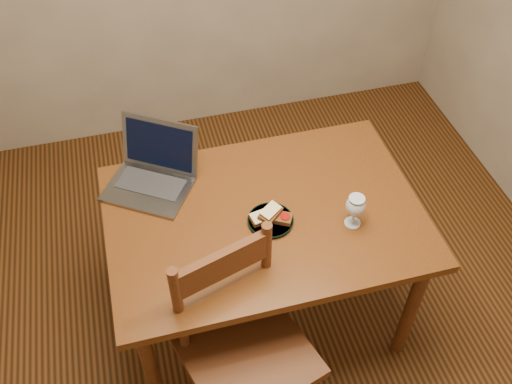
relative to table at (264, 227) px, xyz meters
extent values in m
cube|color=black|center=(0.03, -0.02, -0.66)|extent=(3.20, 3.20, 0.02)
cube|color=#431C0B|center=(0.00, 0.00, 0.07)|extent=(1.30, 0.90, 0.04)
cylinder|color=#3E220D|center=(-0.57, -0.37, -0.30)|extent=(0.06, 0.06, 0.70)
cylinder|color=#3E220D|center=(0.57, -0.37, -0.30)|extent=(0.06, 0.06, 0.70)
cylinder|color=#3E220D|center=(-0.57, 0.37, -0.30)|extent=(0.06, 0.06, 0.70)
cylinder|color=#3E220D|center=(0.57, 0.37, -0.30)|extent=(0.06, 0.06, 0.70)
cube|color=#3E220D|center=(-0.19, -0.47, -0.18)|extent=(0.57, 0.55, 0.04)
cube|color=#3E220D|center=(-0.24, -0.31, 0.22)|extent=(0.37, 0.14, 0.13)
cylinder|color=black|center=(0.01, -0.05, 0.09)|extent=(0.19, 0.19, 0.02)
cube|color=slate|center=(-0.45, 0.25, 0.09)|extent=(0.42, 0.39, 0.02)
cube|color=slate|center=(-0.36, 0.38, 0.22)|extent=(0.33, 0.25, 0.24)
cube|color=black|center=(-0.36, 0.38, 0.22)|extent=(0.29, 0.21, 0.19)
camera|label=1|loc=(-0.43, -1.49, 1.86)|focal=40.00mm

